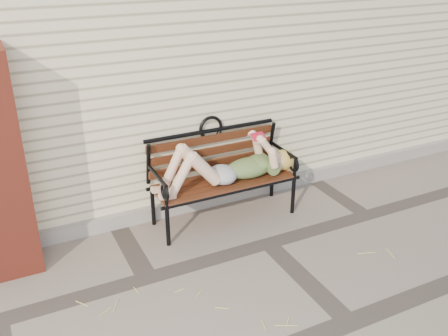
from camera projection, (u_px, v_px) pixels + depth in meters
ground at (268, 243)px, 4.95m from camera, size 80.00×80.00×0.00m
house_wall at (158, 40)px, 6.76m from camera, size 8.00×4.00×3.00m
foundation_strip at (225, 196)px, 5.71m from camera, size 8.00×0.10×0.15m
garden_bench at (220, 164)px, 5.23m from camera, size 1.65×0.66×1.07m
reading_woman at (227, 166)px, 5.12m from camera, size 1.55×0.35×0.49m
straw_scatter at (244, 302)px, 4.14m from camera, size 2.91×1.54×0.01m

